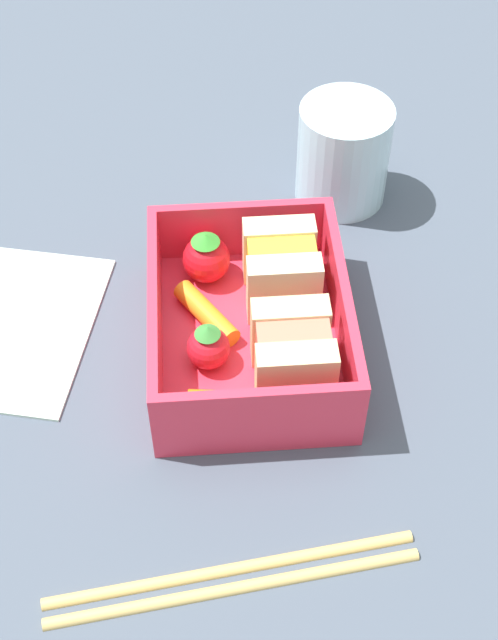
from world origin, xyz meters
The scene contains 12 objects.
ground_plane centered at (0.00, 0.00, -1.00)cm, with size 120.00×120.00×2.00cm, color #47505F.
bento_tray centered at (0.00, 0.00, 0.60)cm, with size 15.69×12.11×1.20cm, color #E23049.
bento_rim centered at (0.00, 0.00, 3.34)cm, with size 15.69×12.11×4.28cm.
sandwich_left centered at (-3.47, 2.32, 3.47)cm, with size 5.18×4.64×4.53cm.
sandwich_center_left centered at (3.47, 2.32, 3.47)cm, with size 5.18×4.64×4.53cm.
strawberry_far_left centered at (-5.40, -2.41, 2.90)cm, with size 3.15×3.15×3.75cm.
carrot_stick_left centered at (-1.45, -2.61, 1.88)cm, with size 1.36×1.36×5.38cm, color orange.
strawberry_left centered at (1.90, -2.61, 2.65)cm, with size 2.66×2.66×3.26cm.
carrot_stick_far_left centered at (5.51, -1.88, 1.89)cm, with size 1.39×1.39×4.19cm, color orange.
chopstick_pair centered at (15.60, -1.98, 0.35)cm, with size 4.18×19.96×0.70cm.
drinking_glass centered at (-14.30, 7.84, 3.78)cm, with size 6.66×6.66×7.56cm, color silver.
folded_napkin centered at (-2.80, -14.97, 0.20)cm, with size 13.56×9.66×0.40cm, color silver.
Camera 1 is at (35.84, -2.64, 44.34)cm, focal length 50.00 mm.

